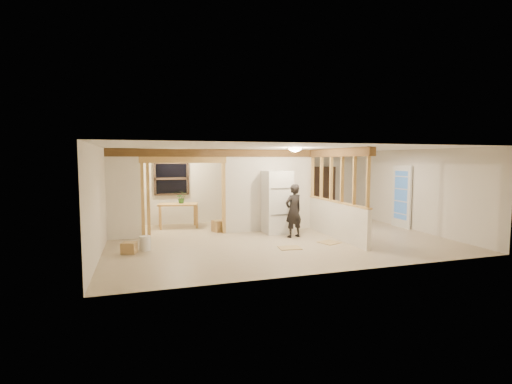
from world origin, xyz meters
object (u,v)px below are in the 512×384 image
object	(u,v)px
work_table	(178,216)
shop_vac	(132,226)
refrigerator	(277,202)
bookshelf	(322,192)
woman	(294,211)

from	to	relation	value
work_table	shop_vac	xyz separation A→B (m)	(-1.39, -0.77, -0.12)
refrigerator	shop_vac	size ratio (longest dim) A/B	3.42
work_table	shop_vac	bearing A→B (deg)	-138.87
shop_vac	bookshelf	bearing A→B (deg)	10.72
refrigerator	bookshelf	world-z (taller)	bookshelf
shop_vac	bookshelf	distance (m)	6.93
bookshelf	refrigerator	bearing A→B (deg)	-139.60
shop_vac	bookshelf	xyz separation A→B (m)	(6.78, 1.28, 0.69)
woman	work_table	size ratio (longest dim) A/B	1.22
refrigerator	work_table	distance (m)	3.29
refrigerator	woman	world-z (taller)	refrigerator
refrigerator	woman	xyz separation A→B (m)	(0.22, -0.75, -0.17)
shop_vac	woman	bearing A→B (deg)	-21.57
refrigerator	work_table	size ratio (longest dim) A/B	1.50
refrigerator	shop_vac	world-z (taller)	refrigerator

